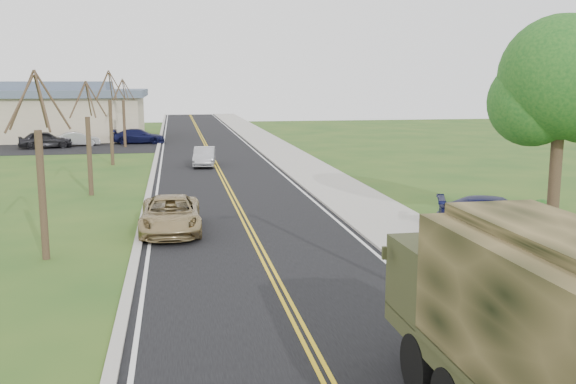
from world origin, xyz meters
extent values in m
plane|color=#234918|center=(0.00, 0.00, 0.00)|extent=(160.00, 160.00, 0.00)
cube|color=black|center=(0.00, 40.00, 0.01)|extent=(8.00, 120.00, 0.01)
cube|color=#9E998E|center=(4.15, 40.00, 0.06)|extent=(0.30, 120.00, 0.12)
cube|color=#9E998E|center=(5.90, 40.00, 0.05)|extent=(3.20, 120.00, 0.10)
cube|color=#9E998E|center=(-4.15, 40.00, 0.05)|extent=(0.30, 120.00, 0.10)
cylinder|color=#38281C|center=(11.00, 10.00, 2.52)|extent=(0.44, 0.44, 5.04)
sphere|color=#134517|center=(11.00, 10.00, 5.85)|extent=(4.50, 4.50, 4.50)
sphere|color=#134517|center=(10.20, 10.50, 4.95)|extent=(3.24, 3.24, 3.24)
cylinder|color=#38281C|center=(-7.00, 10.00, 2.10)|extent=(0.24, 0.24, 4.20)
cylinder|color=#38281C|center=(-6.52, 10.13, 5.13)|extent=(1.01, 0.33, 1.90)
cylinder|color=#38281C|center=(-6.97, 10.62, 5.05)|extent=(0.13, 1.29, 1.74)
cylinder|color=#38281C|center=(-7.46, 10.18, 5.13)|extent=(0.98, 0.43, 1.90)
cylinder|color=#38281C|center=(-7.39, 9.52, 5.05)|extent=(0.79, 1.05, 1.77)
cylinder|color=#38281C|center=(-6.73, 9.59, 5.13)|extent=(0.58, 0.90, 1.90)
cylinder|color=#38281C|center=(-7.00, 22.00, 1.98)|extent=(0.24, 0.24, 3.96)
cylinder|color=#38281C|center=(-6.55, 22.12, 4.83)|extent=(0.96, 0.32, 1.79)
cylinder|color=#38281C|center=(-6.97, 22.58, 4.76)|extent=(0.12, 1.22, 1.65)
cylinder|color=#38281C|center=(-7.43, 22.17, 4.83)|extent=(0.93, 0.41, 1.79)
cylinder|color=#38281C|center=(-7.37, 21.55, 4.76)|extent=(0.75, 0.99, 1.67)
cylinder|color=#38281C|center=(-6.75, 21.61, 4.83)|extent=(0.55, 0.85, 1.80)
cylinder|color=#38281C|center=(-7.00, 34.00, 2.22)|extent=(0.24, 0.24, 4.44)
cylinder|color=#38281C|center=(-6.50, 34.13, 5.42)|extent=(1.07, 0.35, 2.00)
cylinder|color=#38281C|center=(-6.97, 34.65, 5.34)|extent=(0.13, 1.36, 1.84)
cylinder|color=#38281C|center=(-7.49, 34.19, 5.42)|extent=(1.03, 0.46, 2.00)
cylinder|color=#38281C|center=(-7.41, 33.49, 5.34)|extent=(0.83, 1.10, 1.87)
cylinder|color=#38281C|center=(-6.72, 33.56, 5.42)|extent=(0.61, 0.95, 2.01)
cylinder|color=#38281C|center=(-7.00, 46.00, 2.04)|extent=(0.24, 0.24, 4.08)
cylinder|color=#38281C|center=(-6.54, 46.12, 4.98)|extent=(0.99, 0.33, 1.84)
cylinder|color=#38281C|center=(-6.97, 46.60, 4.91)|extent=(0.13, 1.25, 1.69)
cylinder|color=#38281C|center=(-7.45, 46.17, 4.98)|extent=(0.95, 0.42, 1.85)
cylinder|color=#38281C|center=(-7.38, 45.53, 4.91)|extent=(0.77, 1.02, 1.72)
cylinder|color=#38281C|center=(-6.74, 45.60, 4.98)|extent=(0.57, 0.88, 1.85)
cube|color=tan|center=(-16.00, 56.00, 2.10)|extent=(20.00, 12.00, 4.20)
cube|color=#475466|center=(-16.00, 56.00, 4.50)|extent=(21.00, 13.00, 0.70)
cube|color=#475466|center=(-16.00, 56.00, 5.20)|extent=(14.00, 8.00, 0.90)
cube|color=black|center=(-10.00, 46.00, 0.01)|extent=(18.00, 10.00, 0.02)
cylinder|color=black|center=(1.57, -0.75, 0.57)|extent=(0.38, 1.14, 1.14)
cylinder|color=black|center=(3.74, -0.72, 0.57)|extent=(0.38, 1.14, 1.14)
cube|color=#383B20|center=(2.69, -2.80, 1.08)|extent=(2.58, 7.26, 0.36)
cube|color=#383B20|center=(2.65, -0.16, 1.96)|extent=(2.50, 2.00, 1.45)
cube|color=black|center=(2.64, 0.77, 2.17)|extent=(2.27, 0.11, 0.72)
imported|color=#9C8658|center=(-3.00, 13.13, 0.68)|extent=(2.30, 4.91, 1.36)
imported|color=#ACACB1|center=(-0.80, 32.27, 0.65)|extent=(1.74, 4.04, 1.30)
imported|color=#11133E|center=(9.37, 11.03, 0.67)|extent=(4.96, 3.36, 1.33)
imported|color=black|center=(-13.67, 46.33, 0.75)|extent=(4.65, 2.65, 1.49)
imported|color=#ACACB1|center=(-11.22, 47.84, 0.63)|extent=(4.01, 2.16, 1.26)
imported|color=black|center=(-5.97, 49.17, 0.68)|extent=(4.74, 2.07, 1.36)
camera|label=1|loc=(-2.78, -11.26, 5.74)|focal=40.00mm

